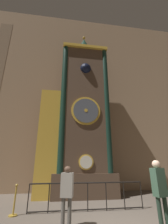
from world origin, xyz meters
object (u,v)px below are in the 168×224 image
(clock_tower, at_px, (79,116))
(visitor_near, at_px, (67,190))
(stanchion_post, at_px, (14,205))
(visitor_far, at_px, (159,187))

(clock_tower, xyz_separation_m, visitor_near, (-0.73, -3.84, -3.42))
(visitor_near, height_order, stanchion_post, visitor_near)
(visitor_near, height_order, visitor_far, visitor_far)
(visitor_far, distance_m, stanchion_post, 4.69)
(clock_tower, distance_m, stanchion_post, 5.37)
(visitor_far, relative_size, stanchion_post, 1.80)
(clock_tower, height_order, stanchion_post, clock_tower)
(visitor_near, relative_size, visitor_far, 0.91)
(clock_tower, bearing_deg, visitor_far, -69.10)
(visitor_near, bearing_deg, clock_tower, 94.32)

